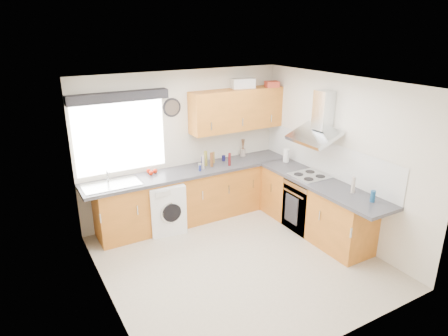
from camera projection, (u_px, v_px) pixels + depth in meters
ground_plane at (238, 261)px, 5.70m from camera, size 3.60×3.60×0.00m
ceiling at (241, 84)px, 4.85m from camera, size 3.60×3.60×0.02m
wall_back at (183, 146)px, 6.74m from camera, size 3.60×0.02×2.50m
wall_front at (340, 239)px, 3.80m from camera, size 3.60×0.02×2.50m
wall_left at (102, 209)px, 4.43m from camera, size 0.02×3.60×2.50m
wall_right at (339, 158)px, 6.12m from camera, size 0.02×3.60×2.50m
window at (120, 137)px, 6.14m from camera, size 1.40×0.02×1.10m
window_blind at (118, 97)px, 5.85m from camera, size 1.50×0.18×0.14m
splashback at (324, 157)px, 6.38m from camera, size 0.01×3.00×0.54m
base_cab_back at (187, 197)px, 6.73m from camera, size 3.00×0.58×0.86m
base_cab_corner at (264, 180)px, 7.48m from camera, size 0.60×0.60×0.86m
base_cab_right at (314, 207)px, 6.38m from camera, size 0.58×2.10×0.86m
worktop_back at (191, 171)px, 6.62m from camera, size 3.60×0.62×0.05m
worktop_right at (322, 184)px, 6.10m from camera, size 0.62×2.42×0.05m
sink at (111, 182)px, 5.97m from camera, size 0.84×0.46×0.10m
oven at (307, 204)px, 6.50m from camera, size 0.56×0.58×0.85m
hob_plate at (309, 176)px, 6.33m from camera, size 0.52×0.52×0.01m
extractor_hood at (318, 122)px, 6.09m from camera, size 0.52×0.78×0.66m
upper_cabinets at (237, 110)px, 6.86m from camera, size 1.70×0.35×0.70m
washing_machine at (165, 206)px, 6.45m from camera, size 0.63×0.62×0.82m
wall_clock at (172, 108)px, 6.41m from camera, size 0.31×0.04×0.31m
casserole at (242, 83)px, 6.86m from camera, size 0.44×0.35×0.16m
storage_box at (272, 84)px, 6.94m from camera, size 0.26×0.24×0.10m
utensil_pot at (243, 152)px, 7.28m from camera, size 0.12×0.12×0.13m
kitchen_roll at (286, 156)px, 6.97m from camera, size 0.12×0.12×0.23m
tomato_cluster at (152, 172)px, 6.42m from camera, size 0.21×0.21×0.08m
jar_0 at (224, 158)px, 7.04m from camera, size 0.06×0.06×0.10m
jar_1 at (203, 161)px, 6.76m from camera, size 0.04×0.04×0.17m
jar_2 at (200, 168)px, 6.55m from camera, size 0.05×0.05×0.09m
jar_3 at (214, 157)px, 6.91m from camera, size 0.04×0.04×0.20m
jar_4 at (203, 162)px, 6.62m from camera, size 0.04×0.04×0.23m
jar_5 at (229, 159)px, 6.78m from camera, size 0.05×0.05×0.22m
jar_6 at (206, 158)px, 6.77m from camera, size 0.06×0.06×0.26m
jar_7 at (200, 166)px, 6.66m from camera, size 0.06×0.06×0.09m
jar_8 at (212, 160)px, 6.73m from camera, size 0.05×0.05×0.25m
bottle_0 at (353, 185)px, 5.67m from camera, size 0.05×0.05×0.24m
bottle_1 at (373, 196)px, 5.39m from camera, size 0.07×0.07×0.16m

